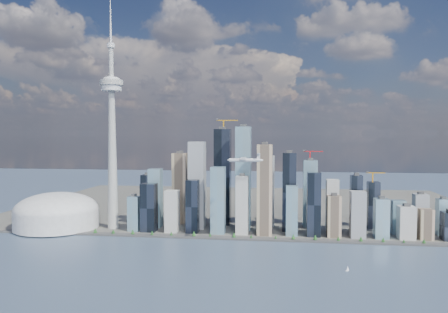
# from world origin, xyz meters

# --- Properties ---
(ground) EXTENTS (4000.00, 4000.00, 0.00)m
(ground) POSITION_xyz_m (0.00, 0.00, 0.00)
(ground) COLOR #374661
(ground) RESTS_ON ground
(seawall) EXTENTS (1100.00, 22.00, 4.00)m
(seawall) POSITION_xyz_m (0.00, 250.00, 2.00)
(seawall) COLOR #383838
(seawall) RESTS_ON ground
(land) EXTENTS (1400.00, 900.00, 3.00)m
(land) POSITION_xyz_m (0.00, 700.00, 1.50)
(land) COLOR #4C4C47
(land) RESTS_ON ground
(shoreline_trees) EXTENTS (960.53, 7.20, 8.80)m
(shoreline_trees) POSITION_xyz_m (0.00, 250.00, 8.78)
(shoreline_trees) COLOR #3F2D1E
(shoreline_trees) RESTS_ON seawall
(skyscraper_cluster) EXTENTS (736.00, 142.00, 267.53)m
(skyscraper_cluster) POSITION_xyz_m (59.62, 336.82, 83.22)
(skyscraper_cluster) COLOR black
(skyscraper_cluster) RESTS_ON land
(needle_tower) EXTENTS (56.00, 56.00, 550.50)m
(needle_tower) POSITION_xyz_m (-300.00, 310.00, 235.84)
(needle_tower) COLOR #A3A39E
(needle_tower) RESTS_ON land
(dome_stadium) EXTENTS (200.00, 200.00, 86.00)m
(dome_stadium) POSITION_xyz_m (-440.00, 300.00, 39.44)
(dome_stadium) COLOR beige
(dome_stadium) RESTS_ON land
(airplane) EXTENTS (74.70, 66.09, 18.21)m
(airplane) POSITION_xyz_m (31.00, 190.81, 179.90)
(airplane) COLOR silver
(airplane) RESTS_ON ground
(sailboat_west) EXTENTS (6.77, 4.20, 9.70)m
(sailboat_west) POSITION_xyz_m (217.70, 53.83, 3.11)
(sailboat_west) COLOR silver
(sailboat_west) RESTS_ON ground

